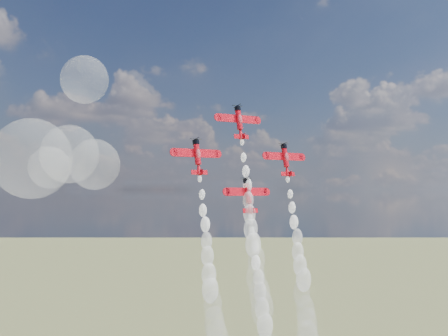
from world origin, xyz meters
TOP-DOWN VIEW (x-y plane):
  - plane_lead at (1.76, 9.75)m, footprint 12.65×4.40m
  - plane_left at (-12.11, 7.79)m, footprint 12.65×4.40m
  - plane_right at (15.64, 7.79)m, footprint 12.65×4.40m
  - plane_slot at (1.76, 5.84)m, footprint 12.65×4.40m
  - smoke_trail_lead at (1.69, 2.09)m, footprint 5.43×11.62m
  - smoke_trail_left at (-12.08, -0.10)m, footprint 5.60×11.99m
  - smoke_trail_right at (15.43, 0.12)m, footprint 5.50×11.42m

SIDE VIEW (x-z plane):
  - smoke_trail_right at x=15.43m, z-range 25.67..69.39m
  - smoke_trail_left at x=-12.08m, z-range 25.67..69.40m
  - smoke_trail_lead at x=1.69m, z-range 34.36..78.93m
  - plane_slot at x=1.76m, z-range 71.14..80.08m
  - plane_left at x=-12.11m, z-range 80.65..89.59m
  - plane_right at x=15.64m, z-range 80.65..89.59m
  - plane_lead at x=1.76m, z-range 90.17..99.10m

